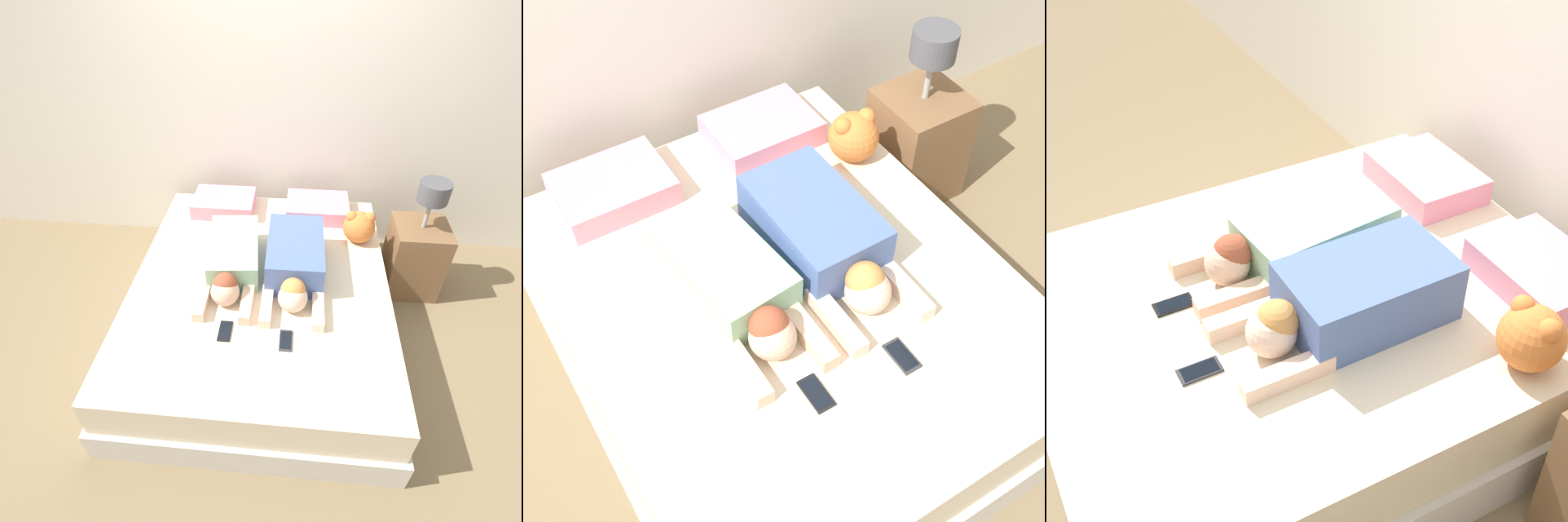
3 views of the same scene
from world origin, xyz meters
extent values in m
plane|color=#7F6B4C|center=(0.00, 0.00, 0.00)|extent=(12.00, 12.00, 0.00)
cube|color=beige|center=(0.00, 0.00, 0.11)|extent=(1.75, 2.11, 0.22)
cube|color=beige|center=(0.00, 0.00, 0.36)|extent=(1.69, 2.05, 0.27)
cube|color=pink|center=(-0.38, 0.81, 0.55)|extent=(0.49, 0.37, 0.12)
cube|color=pink|center=(0.38, 0.81, 0.55)|extent=(0.49, 0.37, 0.12)
cube|color=#8CBF99|center=(-0.20, 0.14, 0.59)|extent=(0.39, 0.64, 0.19)
sphere|color=beige|center=(-0.20, -0.24, 0.58)|extent=(0.18, 0.18, 0.18)
sphere|color=#99472D|center=(-0.20, -0.22, 0.62)|extent=(0.15, 0.15, 0.15)
cube|color=beige|center=(-0.34, -0.26, 0.53)|extent=(0.07, 0.33, 0.07)
cube|color=beige|center=(-0.06, -0.26, 0.53)|extent=(0.07, 0.33, 0.07)
cube|color=#4C66A5|center=(0.22, 0.13, 0.61)|extent=(0.37, 0.61, 0.24)
sphere|color=beige|center=(0.22, -0.26, 0.58)|extent=(0.18, 0.18, 0.18)
sphere|color=#D18C47|center=(0.22, -0.23, 0.62)|extent=(0.15, 0.15, 0.15)
cube|color=beige|center=(0.06, -0.27, 0.53)|extent=(0.07, 0.33, 0.07)
cube|color=beige|center=(0.37, -0.27, 0.53)|extent=(0.07, 0.33, 0.07)
cube|color=black|center=(-0.16, -0.48, 0.50)|extent=(0.07, 0.15, 0.01)
cube|color=black|center=(-0.16, -0.48, 0.50)|extent=(0.06, 0.13, 0.00)
cube|color=#2D2D33|center=(0.19, -0.52, 0.50)|extent=(0.07, 0.15, 0.01)
cube|color=black|center=(0.19, -0.52, 0.50)|extent=(0.06, 0.13, 0.00)
sphere|color=orange|center=(0.68, 0.49, 0.61)|extent=(0.23, 0.23, 0.23)
sphere|color=orange|center=(0.61, 0.49, 0.70)|extent=(0.08, 0.08, 0.08)
sphere|color=orange|center=(0.74, 0.49, 0.70)|extent=(0.08, 0.08, 0.08)
cube|color=brown|center=(1.16, 0.56, 0.30)|extent=(0.40, 0.40, 0.59)
cylinder|color=#999999|center=(1.16, 0.56, 0.70)|extent=(0.03, 0.03, 0.22)
cylinder|color=#4C4C51|center=(1.16, 0.56, 0.89)|extent=(0.22, 0.22, 0.15)
camera|label=1|loc=(0.19, -2.00, 2.34)|focal=28.00mm
camera|label=2|loc=(-0.95, -1.54, 2.76)|focal=50.00mm
camera|label=3|loc=(1.84, -0.98, 2.34)|focal=50.00mm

